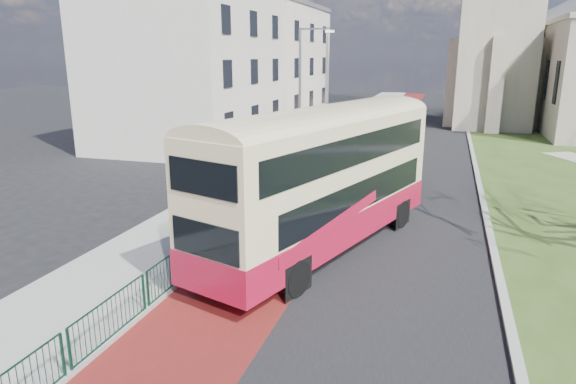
% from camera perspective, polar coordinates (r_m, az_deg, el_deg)
% --- Properties ---
extents(ground, '(160.00, 160.00, 0.00)m').
position_cam_1_polar(ground, '(14.91, -1.08, -11.08)').
color(ground, black).
rests_on(ground, ground).
extents(road_carriageway, '(9.00, 120.00, 0.01)m').
position_cam_1_polar(road_carriageway, '(33.47, 12.18, 3.40)').
color(road_carriageway, black).
rests_on(road_carriageway, ground).
extents(bus_lane, '(3.40, 120.00, 0.01)m').
position_cam_1_polar(bus_lane, '(33.80, 7.61, 3.72)').
color(bus_lane, '#591414').
rests_on(bus_lane, ground).
extents(pavement_west, '(4.00, 120.00, 0.12)m').
position_cam_1_polar(pavement_west, '(34.60, 1.39, 4.20)').
color(pavement_west, gray).
rests_on(pavement_west, ground).
extents(kerb_west, '(0.25, 120.00, 0.13)m').
position_cam_1_polar(kerb_west, '(34.12, 4.63, 4.01)').
color(kerb_west, '#999993').
rests_on(kerb_west, ground).
extents(kerb_east, '(0.25, 80.00, 0.13)m').
position_cam_1_polar(kerb_east, '(35.36, 19.93, 3.55)').
color(kerb_east, '#999993').
rests_on(kerb_east, ground).
extents(pedestrian_railing, '(0.07, 24.00, 1.12)m').
position_cam_1_polar(pedestrian_railing, '(19.14, -5.76, -3.33)').
color(pedestrian_railing, '#0C3522').
rests_on(pedestrian_railing, ground).
extents(street_block_near, '(10.30, 14.30, 13.00)m').
position_cam_1_polar(street_block_near, '(39.19, -10.91, 14.71)').
color(street_block_near, beige).
rests_on(street_block_near, ground).
extents(street_block_far, '(10.30, 16.30, 11.50)m').
position_cam_1_polar(street_block_far, '(53.88, -2.70, 14.17)').
color(street_block_far, beige).
rests_on(street_block_far, ground).
extents(streetlamp, '(2.13, 0.18, 8.00)m').
position_cam_1_polar(streetlamp, '(31.94, 1.59, 11.50)').
color(streetlamp, gray).
rests_on(streetlamp, pavement_west).
extents(bus, '(6.01, 11.59, 4.74)m').
position_cam_1_polar(bus, '(17.15, 4.01, 2.00)').
color(bus, maroon).
rests_on(bus, ground).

